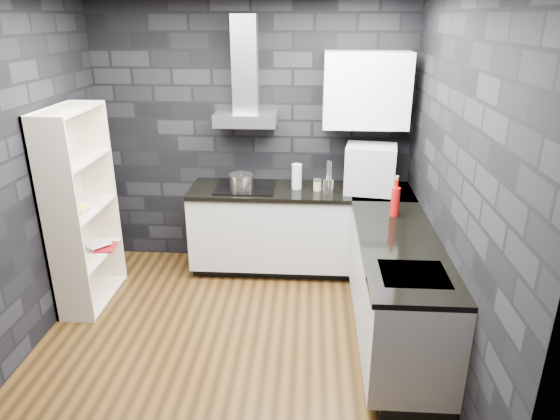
# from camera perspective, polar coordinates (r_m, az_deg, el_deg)

# --- Properties ---
(ground) EXTENTS (3.20, 3.20, 0.00)m
(ground) POSITION_cam_1_polar(r_m,az_deg,el_deg) (4.25, -5.28, -14.80)
(ground) COLOR #472F14
(wall_back) EXTENTS (3.20, 0.05, 2.70)m
(wall_back) POSITION_cam_1_polar(r_m,az_deg,el_deg) (5.18, -3.06, 8.44)
(wall_back) COLOR black
(wall_back) RESTS_ON ground
(wall_front) EXTENTS (3.20, 0.05, 2.70)m
(wall_front) POSITION_cam_1_polar(r_m,az_deg,el_deg) (2.19, -12.99, -10.99)
(wall_front) COLOR black
(wall_front) RESTS_ON ground
(wall_left) EXTENTS (0.05, 3.20, 2.70)m
(wall_left) POSITION_cam_1_polar(r_m,az_deg,el_deg) (4.21, -28.37, 2.85)
(wall_left) COLOR black
(wall_left) RESTS_ON ground
(wall_right) EXTENTS (0.05, 3.20, 2.70)m
(wall_right) POSITION_cam_1_polar(r_m,az_deg,el_deg) (3.72, 19.52, 2.05)
(wall_right) COLOR black
(wall_right) RESTS_ON ground
(toekick_back) EXTENTS (2.18, 0.50, 0.10)m
(toekick_back) POSITION_cam_1_polar(r_m,az_deg,el_deg) (5.33, 2.24, -6.10)
(toekick_back) COLOR black
(toekick_back) RESTS_ON ground
(toekick_right) EXTENTS (0.50, 1.78, 0.10)m
(toekick_right) POSITION_cam_1_polar(r_m,az_deg,el_deg) (4.33, 13.28, -13.84)
(toekick_right) COLOR black
(toekick_right) RESTS_ON ground
(counter_back_cab) EXTENTS (2.20, 0.60, 0.76)m
(counter_back_cab) POSITION_cam_1_polar(r_m,az_deg,el_deg) (5.11, 2.30, -2.02)
(counter_back_cab) COLOR #BCBDC1
(counter_back_cab) RESTS_ON ground
(counter_right_cab) EXTENTS (0.60, 1.80, 0.76)m
(counter_right_cab) POSITION_cam_1_polar(r_m,az_deg,el_deg) (4.09, 13.23, -8.91)
(counter_right_cab) COLOR #BCBDC1
(counter_right_cab) RESTS_ON ground
(counter_back_top) EXTENTS (2.20, 0.62, 0.04)m
(counter_back_top) POSITION_cam_1_polar(r_m,az_deg,el_deg) (4.95, 2.36, 2.19)
(counter_back_top) COLOR black
(counter_back_top) RESTS_ON counter_back_cab
(counter_right_top) EXTENTS (0.62, 1.80, 0.04)m
(counter_right_top) POSITION_cam_1_polar(r_m,az_deg,el_deg) (3.91, 13.57, -3.82)
(counter_right_top) COLOR black
(counter_right_top) RESTS_ON counter_right_cab
(counter_corner_top) EXTENTS (0.62, 0.62, 0.04)m
(counter_corner_top) POSITION_cam_1_polar(r_m,az_deg,el_deg) (5.01, 11.55, 1.99)
(counter_corner_top) COLOR black
(counter_corner_top) RESTS_ON counter_right_cab
(hood_body) EXTENTS (0.60, 0.34, 0.12)m
(hood_body) POSITION_cam_1_polar(r_m,az_deg,el_deg) (4.95, -3.95, 10.31)
(hood_body) COLOR #AFAFB4
(hood_body) RESTS_ON wall_back
(hood_chimney) EXTENTS (0.24, 0.20, 0.90)m
(hood_chimney) POSITION_cam_1_polar(r_m,az_deg,el_deg) (4.95, -4.00, 16.26)
(hood_chimney) COLOR #AFAFB4
(hood_chimney) RESTS_ON hood_body
(upper_cabinet) EXTENTS (0.80, 0.35, 0.70)m
(upper_cabinet) POSITION_cam_1_polar(r_m,az_deg,el_deg) (4.88, 9.83, 13.35)
(upper_cabinet) COLOR white
(upper_cabinet) RESTS_ON wall_back
(cooktop) EXTENTS (0.58, 0.50, 0.01)m
(cooktop) POSITION_cam_1_polar(r_m,az_deg,el_deg) (5.00, -3.96, 2.64)
(cooktop) COLOR black
(cooktop) RESTS_ON counter_back_top
(sink_rim) EXTENTS (0.44, 0.40, 0.01)m
(sink_rim) POSITION_cam_1_polar(r_m,az_deg,el_deg) (3.47, 15.05, -7.11)
(sink_rim) COLOR #AFAFB4
(sink_rim) RESTS_ON counter_right_top
(pot) EXTENTS (0.25, 0.25, 0.13)m
(pot) POSITION_cam_1_polar(r_m,az_deg,el_deg) (4.92, -4.44, 3.21)
(pot) COLOR silver
(pot) RESTS_ON cooktop
(glass_vase) EXTENTS (0.11, 0.11, 0.25)m
(glass_vase) POSITION_cam_1_polar(r_m,az_deg,el_deg) (4.93, 1.93, 3.87)
(glass_vase) COLOR silver
(glass_vase) RESTS_ON counter_back_top
(storage_jar) EXTENTS (0.10, 0.10, 0.10)m
(storage_jar) POSITION_cam_1_polar(r_m,az_deg,el_deg) (4.91, 4.29, 2.82)
(storage_jar) COLOR tan
(storage_jar) RESTS_ON counter_back_top
(utensil_crock) EXTENTS (0.13, 0.13, 0.13)m
(utensil_crock) POSITION_cam_1_polar(r_m,az_deg,el_deg) (4.85, 5.53, 2.76)
(utensil_crock) COLOR silver
(utensil_crock) RESTS_ON counter_back_top
(appliance_garage) EXTENTS (0.51, 0.43, 0.47)m
(appliance_garage) POSITION_cam_1_polar(r_m,az_deg,el_deg) (4.88, 10.27, 4.59)
(appliance_garage) COLOR #AAADB0
(appliance_garage) RESTS_ON counter_back_top
(red_bottle) EXTENTS (0.09, 0.09, 0.25)m
(red_bottle) POSITION_cam_1_polar(r_m,az_deg,el_deg) (4.35, 13.02, 0.92)
(red_bottle) COLOR #A40F0E
(red_bottle) RESTS_ON counter_right_top
(bookshelf) EXTENTS (0.45, 0.84, 1.80)m
(bookshelf) POSITION_cam_1_polar(r_m,az_deg,el_deg) (4.74, -21.75, -0.01)
(bookshelf) COLOR beige
(bookshelf) RESTS_ON ground
(fruit_bowl) EXTENTS (0.24, 0.24, 0.06)m
(fruit_bowl) POSITION_cam_1_polar(r_m,az_deg,el_deg) (4.67, -22.13, 0.13)
(fruit_bowl) COLOR white
(fruit_bowl) RESTS_ON bookshelf
(book_red) EXTENTS (0.18, 0.05, 0.24)m
(book_red) POSITION_cam_1_polar(r_m,az_deg,el_deg) (4.97, -20.42, -2.95)
(book_red) COLOR maroon
(book_red) RESTS_ON bookshelf
(book_second) EXTENTS (0.12, 0.11, 0.21)m
(book_second) POSITION_cam_1_polar(r_m,az_deg,el_deg) (5.01, -20.53, -2.48)
(book_second) COLOR #B2B2B2
(book_second) RESTS_ON bookshelf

